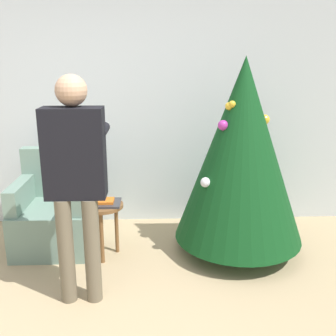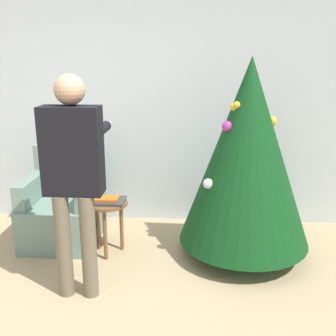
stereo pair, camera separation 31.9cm
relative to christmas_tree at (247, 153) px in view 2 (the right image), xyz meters
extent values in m
cube|color=silver|center=(-1.19, 0.83, 0.36)|extent=(8.00, 0.06, 2.70)
cylinder|color=brown|center=(0.00, 0.00, -0.92)|extent=(0.10, 0.10, 0.15)
cone|color=#0F4219|center=(0.00, 0.00, 0.00)|extent=(1.20, 1.20, 1.68)
sphere|color=#B23399|center=(-0.20, -0.10, 0.26)|extent=(0.09, 0.09, 0.09)
sphere|color=white|center=(-0.35, -0.19, -0.23)|extent=(0.09, 0.09, 0.09)
sphere|color=gold|center=(-0.14, -0.07, 0.42)|extent=(0.07, 0.07, 0.07)
sphere|color=gold|center=(-0.12, -0.09, 0.44)|extent=(0.06, 0.06, 0.06)
sphere|color=gold|center=(0.21, 0.05, 0.28)|extent=(0.09, 0.09, 0.09)
sphere|color=red|center=(0.19, 0.21, 0.07)|extent=(0.06, 0.06, 0.06)
cube|color=gray|center=(-1.79, 0.16, -0.78)|extent=(0.70, 0.76, 0.43)
cube|color=gray|center=(-1.79, 0.47, -0.31)|extent=(0.70, 0.14, 0.51)
cube|color=gray|center=(-2.08, 0.16, -0.44)|extent=(0.12, 0.68, 0.24)
cube|color=gray|center=(-1.49, 0.16, -0.44)|extent=(0.12, 0.68, 0.24)
cylinder|color=#6B604C|center=(-1.47, -0.76, -0.58)|extent=(0.12, 0.12, 0.83)
cylinder|color=#6B604C|center=(-1.27, -0.76, -0.58)|extent=(0.12, 0.12, 0.83)
cube|color=black|center=(-1.37, -0.70, 0.16)|extent=(0.44, 0.20, 0.66)
sphere|color=tan|center=(-1.37, -0.66, 0.61)|extent=(0.22, 0.22, 0.22)
cylinder|color=black|center=(-1.55, -0.51, 0.30)|extent=(0.08, 0.30, 0.08)
cylinder|color=black|center=(-1.18, -0.51, 0.30)|extent=(0.08, 0.30, 0.08)
cube|color=white|center=(-1.18, -0.32, 0.30)|extent=(0.04, 0.14, 0.04)
cylinder|color=brown|center=(-1.28, -0.05, -0.49)|extent=(0.38, 0.38, 0.03)
cylinder|color=brown|center=(-1.28, -0.19, -0.75)|extent=(0.04, 0.04, 0.49)
cylinder|color=brown|center=(-1.16, 0.01, -0.75)|extent=(0.04, 0.04, 0.49)
cylinder|color=brown|center=(-1.39, 0.01, -0.75)|extent=(0.04, 0.04, 0.49)
cube|color=#38383D|center=(-1.28, -0.05, -0.46)|extent=(0.34, 0.25, 0.02)
cube|color=orange|center=(-1.28, -0.05, -0.44)|extent=(0.21, 0.15, 0.02)
camera|label=1|loc=(-0.80, -3.45, 0.83)|focal=42.00mm
camera|label=2|loc=(-0.48, -3.45, 0.83)|focal=42.00mm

